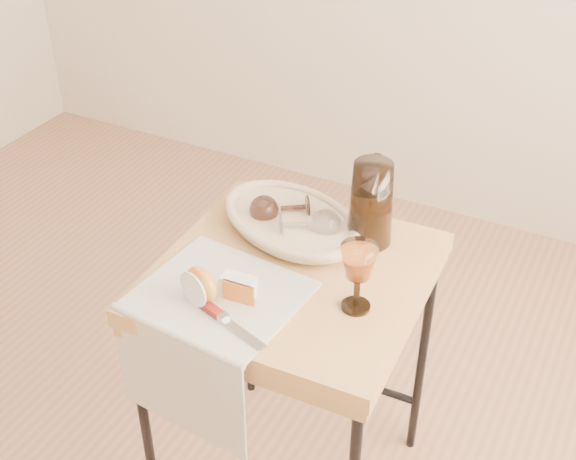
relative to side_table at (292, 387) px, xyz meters
The scene contains 10 objects.
side_table is the anchor object (origin of this frame).
tea_towel 0.42m from the side_table, 122.09° to the right, with size 0.33×0.30×0.01m, color silver.
bread_basket 0.42m from the side_table, 117.81° to the left, with size 0.34×0.24×0.04m, color #A48060, non-canonical shape.
goblet_lying_a 0.46m from the side_table, 124.14° to the left, with size 0.12×0.07×0.07m, color #4E3128, non-canonical shape.
goblet_lying_b 0.44m from the side_table, 99.86° to the left, with size 0.12×0.07×0.07m, color white, non-canonical shape.
pitcher 0.52m from the side_table, 59.66° to the left, with size 0.15×0.23×0.25m, color black, non-canonical shape.
wine_goblet 0.49m from the side_table, 17.32° to the right, with size 0.08×0.08×0.16m, color white, non-canonical shape.
apple_half 0.47m from the side_table, 122.28° to the right, with size 0.09×0.05×0.08m, color red.
apple_wedge 0.43m from the side_table, 111.96° to the right, with size 0.07×0.04×0.05m, color silver.
table_knife 0.45m from the side_table, 98.93° to the right, with size 0.21×0.02×0.02m, color silver, non-canonical shape.
Camera 1 is at (0.95, -0.93, 1.78)m, focal length 47.34 mm.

